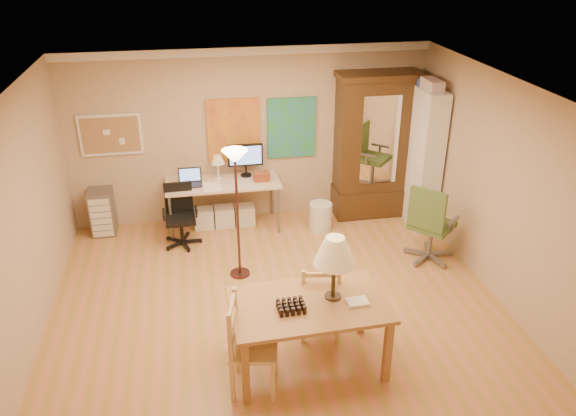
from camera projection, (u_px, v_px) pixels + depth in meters
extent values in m
plane|color=#AB863C|center=(277.00, 302.00, 7.02)|extent=(5.50, 5.50, 0.00)
cube|color=white|center=(247.00, 51.00, 8.03)|extent=(5.50, 0.08, 0.12)
cube|color=#A8894F|center=(111.00, 135.00, 8.21)|extent=(0.90, 0.04, 0.62)
cube|color=gold|center=(234.00, 131.00, 8.53)|extent=(0.80, 0.04, 1.00)
cube|color=teal|center=(292.00, 128.00, 8.67)|extent=(0.75, 0.04, 0.95)
cube|color=brown|center=(309.00, 305.00, 5.68)|extent=(1.62, 1.01, 0.04)
cube|color=brown|center=(246.00, 373.00, 5.36)|extent=(0.08, 0.08, 0.75)
cube|color=brown|center=(388.00, 352.00, 5.64)|extent=(0.08, 0.08, 0.75)
cube|color=brown|center=(235.00, 322.00, 6.07)|extent=(0.08, 0.08, 0.75)
cube|color=brown|center=(361.00, 305.00, 6.34)|extent=(0.08, 0.08, 0.75)
cylinder|color=#2E210F|center=(333.00, 296.00, 5.76)|extent=(0.17, 0.17, 0.02)
cylinder|color=#2E210F|center=(333.00, 280.00, 5.67)|extent=(0.04, 0.04, 0.42)
cone|color=#FFF2C7|center=(335.00, 251.00, 5.52)|extent=(0.42, 0.42, 0.30)
cube|color=white|center=(357.00, 302.00, 5.66)|extent=(0.22, 0.17, 0.03)
cube|color=black|center=(291.00, 307.00, 5.55)|extent=(0.30, 0.24, 0.08)
cube|color=tan|center=(319.00, 300.00, 6.31)|extent=(0.50, 0.48, 0.04)
cube|color=tan|center=(334.00, 307.00, 6.58)|extent=(0.05, 0.05, 0.43)
cube|color=tan|center=(301.00, 307.00, 6.57)|extent=(0.05, 0.05, 0.43)
cube|color=tan|center=(337.00, 326.00, 6.26)|extent=(0.05, 0.05, 0.43)
cube|color=tan|center=(303.00, 327.00, 6.25)|extent=(0.05, 0.05, 0.43)
cube|color=tan|center=(339.00, 290.00, 6.04)|extent=(0.05, 0.05, 0.50)
cube|color=tan|center=(303.00, 291.00, 6.03)|extent=(0.05, 0.05, 0.50)
cube|color=tan|center=(321.00, 287.00, 6.02)|extent=(0.38, 0.09, 0.05)
cube|color=tan|center=(254.00, 347.00, 5.52)|extent=(0.55, 0.57, 0.04)
cube|color=tan|center=(273.00, 383.00, 5.44)|extent=(0.05, 0.05, 0.47)
cube|color=tan|center=(275.00, 354.00, 5.82)|extent=(0.05, 0.05, 0.47)
cube|color=tan|center=(233.00, 382.00, 5.45)|extent=(0.05, 0.05, 0.47)
cube|color=tan|center=(237.00, 353.00, 5.83)|extent=(0.05, 0.05, 0.47)
cube|color=tan|center=(230.00, 338.00, 5.22)|extent=(0.05, 0.05, 0.55)
cube|color=tan|center=(235.00, 311.00, 5.59)|extent=(0.05, 0.05, 0.55)
cube|color=tan|center=(233.00, 320.00, 5.38)|extent=(0.12, 0.41, 0.05)
cylinder|color=#44221B|center=(240.00, 273.00, 7.60)|extent=(0.27, 0.27, 0.03)
cylinder|color=#44221B|center=(238.00, 218.00, 7.23)|extent=(0.03, 0.03, 1.68)
cone|color=#FFE0A5|center=(235.00, 155.00, 6.85)|extent=(0.32, 0.32, 0.13)
cube|color=beige|center=(223.00, 183.00, 8.48)|extent=(1.71, 0.75, 0.03)
cylinder|color=slate|center=(171.00, 219.00, 8.24)|extent=(0.04, 0.04, 0.75)
cylinder|color=slate|center=(279.00, 211.00, 8.50)|extent=(0.04, 0.04, 0.75)
cylinder|color=slate|center=(171.00, 201.00, 8.81)|extent=(0.04, 0.04, 0.75)
cylinder|color=slate|center=(272.00, 193.00, 9.07)|extent=(0.04, 0.04, 0.75)
cube|color=black|center=(191.00, 185.00, 8.35)|extent=(0.34, 0.24, 0.02)
cube|color=black|center=(190.00, 173.00, 8.45)|extent=(0.34, 0.06, 0.22)
cube|color=black|center=(245.00, 155.00, 8.53)|extent=(0.53, 0.04, 0.34)
cone|color=#FFF2C7|center=(217.00, 159.00, 8.42)|extent=(0.21, 0.21, 0.13)
cube|color=white|center=(213.00, 186.00, 8.31)|extent=(0.27, 0.34, 0.01)
cube|color=maroon|center=(262.00, 176.00, 8.49)|extent=(0.24, 0.17, 0.13)
cube|color=white|center=(204.00, 218.00, 8.74)|extent=(0.30, 0.26, 0.32)
cube|color=white|center=(224.00, 216.00, 8.80)|extent=(0.30, 0.26, 0.32)
cube|color=silver|center=(245.00, 215.00, 8.85)|extent=(0.30, 0.26, 0.32)
cylinder|color=black|center=(182.00, 231.00, 8.23)|extent=(0.05, 0.05, 0.35)
cube|color=black|center=(181.00, 219.00, 8.15)|extent=(0.44, 0.42, 0.06)
cube|color=black|center=(178.00, 197.00, 8.20)|extent=(0.41, 0.06, 0.46)
cube|color=black|center=(164.00, 213.00, 8.05)|extent=(0.04, 0.27, 0.03)
cube|color=black|center=(196.00, 210.00, 8.13)|extent=(0.04, 0.27, 0.03)
cylinder|color=slate|center=(430.00, 241.00, 7.86)|extent=(0.07, 0.07, 0.44)
cube|color=#455B29|center=(432.00, 225.00, 7.75)|extent=(0.73, 0.74, 0.08)
cube|color=#455B29|center=(427.00, 210.00, 7.43)|extent=(0.38, 0.42, 0.58)
cube|color=slate|center=(453.00, 221.00, 7.52)|extent=(0.28, 0.25, 0.03)
cube|color=slate|center=(414.00, 209.00, 7.84)|extent=(0.28, 0.25, 0.03)
cube|color=slate|center=(103.00, 212.00, 8.53)|extent=(0.35, 0.40, 0.70)
cube|color=silver|center=(101.00, 218.00, 8.34)|extent=(0.30, 0.02, 0.60)
cube|color=#31210D|center=(374.00, 148.00, 8.82)|extent=(1.17, 0.53, 2.24)
cube|color=#31210D|center=(370.00, 199.00, 9.21)|extent=(1.21, 0.57, 0.45)
cube|color=white|center=(380.00, 141.00, 8.49)|extent=(0.59, 0.01, 1.38)
cube|color=#31210D|center=(379.00, 75.00, 8.31)|extent=(1.26, 0.60, 0.09)
cube|color=white|center=(422.00, 158.00, 8.55)|extent=(0.32, 0.86, 2.16)
cube|color=#993333|center=(420.00, 196.00, 8.65)|extent=(0.19, 0.43, 0.26)
cube|color=#334C99|center=(419.00, 109.00, 8.42)|extent=(0.19, 0.30, 0.22)
cylinder|color=silver|center=(321.00, 216.00, 8.67)|extent=(0.35, 0.35, 0.44)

